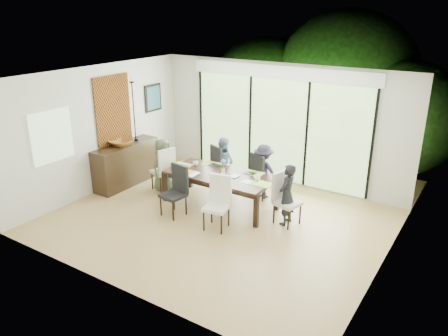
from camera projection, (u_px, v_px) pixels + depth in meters
The scene contains 62 objects.
floor at pixel (217, 221), 8.26m from camera, with size 6.00×5.00×0.01m, color olive.
ceiling at pixel (216, 77), 7.32m from camera, with size 6.00×5.00×0.01m, color white.
wall_back at pixel (279, 124), 9.77m from camera, with size 6.00×0.02×2.70m, color beige.
wall_front at pixel (112, 204), 5.81m from camera, with size 6.00×0.02×2.70m, color beige.
wall_left at pixel (99, 129), 9.32m from camera, with size 0.02×5.00×2.70m, color beige.
wall_right at pixel (391, 190), 6.26m from camera, with size 0.02×5.00×2.70m, color white.
glass_doors at pixel (278, 131), 9.79m from camera, with size 4.20×0.02×2.30m, color #598C3F.
blinds_header at pixel (280, 72), 9.32m from camera, with size 4.40×0.06×0.28m, color white.
mullion_a at pixel (201, 118), 10.85m from camera, with size 0.05×0.04×2.30m, color black.
mullion_b at pixel (250, 126), 10.13m from camera, with size 0.05×0.04×2.30m, color black.
mullion_c at pixel (307, 135), 9.42m from camera, with size 0.05×0.04×2.30m, color black.
mullion_d at pixel (372, 146), 8.71m from camera, with size 0.05×0.04×2.30m, color black.
side_window at pixel (52, 136), 8.30m from camera, with size 0.02×0.90×1.00m, color #8CAD7F.
deck at pixel (292, 170), 10.96m from camera, with size 6.00×1.80×0.10m, color brown.
rail_top at pixel (306, 140), 11.38m from camera, with size 6.00×0.08×0.06m, color brown.
foliage_left at pixel (264, 93), 12.77m from camera, with size 3.20×3.20×3.20m, color #14380F.
foliage_mid at pixel (345, 84), 12.00m from camera, with size 4.00×4.00×4.00m, color #14380F.
foliage_right at pixel (405, 118), 10.64m from camera, with size 2.80×2.80×2.80m, color #14380F.
foliage_far at pixel (320, 84), 13.12m from camera, with size 3.60×3.60×3.60m, color #14380F.
table_top at pixel (220, 175), 8.72m from camera, with size 2.17×1.00×0.05m, color black.
table_apron at pixel (220, 179), 8.75m from camera, with size 1.99×0.81×0.09m, color black.
table_leg_fl at pixel (165, 187), 9.05m from camera, with size 0.08×0.08×0.62m, color black.
table_leg_fr at pixel (256, 211), 7.95m from camera, with size 0.08×0.08×0.62m, color black.
table_leg_bl at pixel (190, 174), 9.72m from camera, with size 0.08×0.08×0.62m, color black.
table_leg_br at pixel (277, 195), 8.63m from camera, with size 0.08×0.08×0.62m, color black.
chair_left_end at pixel (162, 168), 9.53m from camera, with size 0.42×0.42×1.00m, color beige, non-canonical shape.
chair_right_end at pixel (288, 199), 8.01m from camera, with size 0.42×0.42×1.00m, color beige, non-canonical shape.
chair_far_left at pixel (224, 166), 9.67m from camera, with size 0.42×0.42×1.00m, color black, non-canonical shape.
chair_far_right at pixel (264, 175), 9.16m from camera, with size 0.42×0.42×1.00m, color black, non-canonical shape.
chair_near_left at pixel (173, 191), 8.34m from camera, with size 0.42×0.42×1.00m, color black, non-canonical shape.
chair_near_right at pixel (216, 204), 7.83m from camera, with size 0.42×0.42×1.00m, color white, non-canonical shape.
person_left_end at pixel (163, 165), 9.49m from camera, with size 0.54×0.34×1.17m, color #455236.
person_right_end at pixel (287, 195), 7.99m from camera, with size 0.54×0.34×1.17m, color black.
person_far_left at pixel (223, 163), 9.62m from camera, with size 0.54×0.34×1.17m, color slate.
person_far_right at pixel (263, 171), 9.12m from camera, with size 0.54×0.34×1.17m, color #241F2E.
placemat_left at pixel (182, 165), 9.19m from camera, with size 0.40×0.29×0.01m, color #90A139.
placemat_right at pixel (262, 184), 8.22m from camera, with size 0.40×0.29×0.01m, color #8BBC43.
placemat_far_l at pixel (212, 164), 9.25m from camera, with size 0.40×0.29×0.01m, color #98AF3E.
placemat_far_r at pixel (253, 173), 8.74m from camera, with size 0.40×0.29×0.01m, color #99B641.
placemat_paper at pixel (189, 173), 8.75m from camera, with size 0.40×0.29×0.01m, color white.
tablet_far_l at pixel (215, 165), 9.16m from camera, with size 0.24×0.16×0.01m, color black.
tablet_far_r at pixel (250, 173), 8.73m from camera, with size 0.22×0.15×0.01m, color black.
papers at pixel (249, 182), 8.31m from camera, with size 0.27×0.20×0.00m, color white.
platter_base at pixel (189, 172), 8.75m from camera, with size 0.24×0.24×0.02m, color white.
platter_snacks at pixel (188, 172), 8.74m from camera, with size 0.18×0.18×0.01m, color orange.
vase at pixel (223, 171), 8.70m from camera, with size 0.07×0.07×0.11m, color silver.
hyacinth_stems at pixel (223, 166), 8.67m from camera, with size 0.04×0.04×0.14m, color #337226.
hyacinth_blooms at pixel (223, 162), 8.63m from camera, with size 0.10×0.10×0.10m, color #5167CC.
laptop at pixel (183, 167), 9.06m from camera, with size 0.30×0.19×0.02m, color silver.
cup_a at pixel (196, 163), 9.17m from camera, with size 0.11×0.11×0.09m, color white.
cup_b at pixel (223, 175), 8.54m from camera, with size 0.09×0.09×0.08m, color white.
cup_c at pixel (257, 178), 8.37m from camera, with size 0.11×0.11×0.09m, color white.
book at pixel (232, 175), 8.62m from camera, with size 0.15×0.20×0.02m, color white.
sideboard at pixel (127, 164), 9.86m from camera, with size 0.47×1.67×0.94m, color black.
bowl at pixel (121, 143), 9.60m from camera, with size 0.50×0.50×0.12m, color brown.
candlestick_base at pixel (136, 140), 9.96m from camera, with size 0.10×0.10×0.04m, color black.
candlestick_shaft at pixel (134, 111), 9.73m from camera, with size 0.03×0.03×1.31m, color black.
candlestick_pan at pixel (132, 82), 9.51m from camera, with size 0.10×0.10×0.03m, color black.
candle at pixel (131, 79), 9.49m from camera, with size 0.04×0.04×0.10m, color silver.
tapestry at pixel (113, 110), 9.49m from camera, with size 0.02×1.00×1.50m, color brown.
art_frame at pixel (153, 98), 10.50m from camera, with size 0.03×0.55×0.65m, color black.
art_canvas at pixel (154, 98), 10.49m from camera, with size 0.01×0.45×0.55m, color #1B4F57.
Camera 1 is at (4.12, -6.14, 3.84)m, focal length 35.00 mm.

